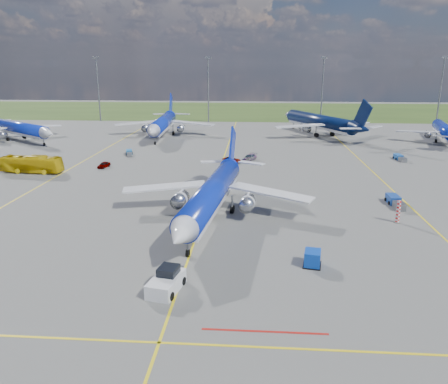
# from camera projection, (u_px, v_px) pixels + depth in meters

# --- Properties ---
(ground) EXTENTS (400.00, 400.00, 0.00)m
(ground) POSITION_uv_depth(u_px,v_px,m) (195.00, 240.00, 52.13)
(ground) COLOR #565653
(ground) RESTS_ON ground
(grass_strip) EXTENTS (400.00, 80.00, 0.01)m
(grass_strip) POSITION_uv_depth(u_px,v_px,m) (240.00, 111.00, 195.62)
(grass_strip) COLOR #2D4719
(grass_strip) RESTS_ON ground
(taxiway_lines) EXTENTS (60.25, 160.00, 0.02)m
(taxiway_lines) POSITION_uv_depth(u_px,v_px,m) (217.00, 181.00, 78.62)
(taxiway_lines) COLOR yellow
(taxiway_lines) RESTS_ON ground
(floodlight_masts) EXTENTS (202.20, 0.50, 22.70)m
(floodlight_masts) POSITION_uv_depth(u_px,v_px,m) (265.00, 86.00, 153.12)
(floodlight_masts) COLOR slate
(floodlight_masts) RESTS_ON ground
(warning_post) EXTENTS (0.50, 0.50, 3.00)m
(warning_post) POSITION_uv_depth(u_px,v_px,m) (398.00, 212.00, 57.58)
(warning_post) COLOR red
(warning_post) RESTS_ON ground
(bg_jet_nw) EXTENTS (46.84, 44.74, 9.76)m
(bg_jet_nw) POSITION_uv_depth(u_px,v_px,m) (21.00, 141.00, 119.38)
(bg_jet_nw) COLOR #0B22A2
(bg_jet_nw) RESTS_ON ground
(bg_jet_nnw) EXTENTS (33.49, 42.84, 10.83)m
(bg_jet_nnw) POSITION_uv_depth(u_px,v_px,m) (163.00, 136.00, 126.57)
(bg_jet_nnw) COLOR #0B22A2
(bg_jet_nnw) RESTS_ON ground
(bg_jet_n) EXTENTS (49.04, 53.85, 11.44)m
(bg_jet_n) POSITION_uv_depth(u_px,v_px,m) (319.00, 135.00, 128.76)
(bg_jet_n) COLOR #07153C
(bg_jet_n) RESTS_ON ground
(bg_jet_ne) EXTENTS (33.12, 39.21, 8.96)m
(bg_jet_ne) POSITION_uv_depth(u_px,v_px,m) (443.00, 142.00, 117.85)
(bg_jet_ne) COLOR #0B22A2
(bg_jet_ne) RESTS_ON ground
(main_airliner) EXTENTS (33.22, 41.22, 9.99)m
(main_airliner) POSITION_uv_depth(u_px,v_px,m) (212.00, 218.00, 59.74)
(main_airliner) COLOR #0B22A2
(main_airliner) RESTS_ON ground
(pushback_tug) EXTENTS (3.20, 6.40, 2.13)m
(pushback_tug) POSITION_uv_depth(u_px,v_px,m) (167.00, 281.00, 40.47)
(pushback_tug) COLOR silver
(pushback_tug) RESTS_ON ground
(uld_container) EXTENTS (1.95, 2.28, 1.62)m
(uld_container) POSITION_uv_depth(u_px,v_px,m) (312.00, 258.00, 45.42)
(uld_container) COLOR #0C3CAE
(uld_container) RESTS_ON ground
(apron_bus) EXTENTS (12.13, 3.72, 3.33)m
(apron_bus) POSITION_uv_depth(u_px,v_px,m) (32.00, 164.00, 83.92)
(apron_bus) COLOR gold
(apron_bus) RESTS_ON ground
(service_car_a) EXTENTS (2.03, 3.68, 1.18)m
(service_car_a) POSITION_uv_depth(u_px,v_px,m) (104.00, 165.00, 88.29)
(service_car_a) COLOR #999999
(service_car_a) RESTS_ON ground
(service_car_b) EXTENTS (4.51, 3.36, 1.14)m
(service_car_b) POSITION_uv_depth(u_px,v_px,m) (232.00, 160.00, 92.91)
(service_car_b) COLOR #999999
(service_car_b) RESTS_ON ground
(service_car_c) EXTENTS (3.59, 4.98, 1.34)m
(service_car_c) POSITION_uv_depth(u_px,v_px,m) (250.00, 157.00, 94.81)
(service_car_c) COLOR #999999
(service_car_c) RESTS_ON ground
(baggage_tug_w) EXTENTS (1.60, 5.52, 1.24)m
(baggage_tug_w) POSITION_uv_depth(u_px,v_px,m) (395.00, 201.00, 64.85)
(baggage_tug_w) COLOR navy
(baggage_tug_w) RESTS_ON ground
(baggage_tug_c) EXTENTS (2.51, 4.79, 1.04)m
(baggage_tug_c) POSITION_uv_depth(u_px,v_px,m) (129.00, 153.00, 100.58)
(baggage_tug_c) COLOR #1B65A5
(baggage_tug_c) RESTS_ON ground
(baggage_tug_e) EXTENTS (1.66, 4.90, 1.08)m
(baggage_tug_e) POSITION_uv_depth(u_px,v_px,m) (400.00, 158.00, 95.22)
(baggage_tug_e) COLOR #1B51A4
(baggage_tug_e) RESTS_ON ground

